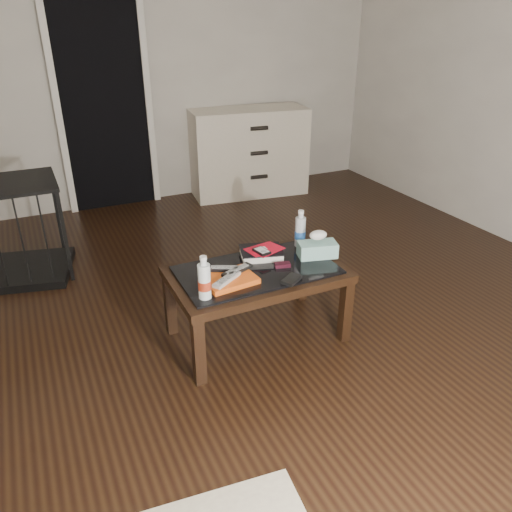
{
  "coord_description": "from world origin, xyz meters",
  "views": [
    {
      "loc": [
        -1.18,
        -2.54,
        1.8
      ],
      "look_at": [
        -0.1,
        -0.25,
        0.55
      ],
      "focal_mm": 35.0,
      "sensor_mm": 36.0,
      "label": 1
    }
  ],
  "objects_px": {
    "pet_crate": "(2,248)",
    "water_bottle_left": "(204,277)",
    "textbook": "(261,253)",
    "water_bottle_right": "(300,228)",
    "tissue_box": "(317,249)",
    "coffee_table": "(257,279)",
    "dresser": "(249,152)"
  },
  "relations": [
    {
      "from": "dresser",
      "to": "pet_crate",
      "type": "bearing_deg",
      "value": -151.34
    },
    {
      "from": "water_bottle_right",
      "to": "water_bottle_left",
      "type": "bearing_deg",
      "value": -155.7
    },
    {
      "from": "coffee_table",
      "to": "pet_crate",
      "type": "xyz_separation_m",
      "value": [
        -1.36,
        1.5,
        -0.17
      ]
    },
    {
      "from": "coffee_table",
      "to": "pet_crate",
      "type": "height_order",
      "value": "pet_crate"
    },
    {
      "from": "coffee_table",
      "to": "textbook",
      "type": "distance_m",
      "value": 0.19
    },
    {
      "from": "coffee_table",
      "to": "dresser",
      "type": "distance_m",
      "value": 2.7
    },
    {
      "from": "textbook",
      "to": "tissue_box",
      "type": "relative_size",
      "value": 1.09
    },
    {
      "from": "water_bottle_right",
      "to": "tissue_box",
      "type": "distance_m",
      "value": 0.19
    },
    {
      "from": "water_bottle_left",
      "to": "tissue_box",
      "type": "relative_size",
      "value": 1.03
    },
    {
      "from": "dresser",
      "to": "tissue_box",
      "type": "relative_size",
      "value": 5.45
    },
    {
      "from": "textbook",
      "to": "water_bottle_left",
      "type": "distance_m",
      "value": 0.57
    },
    {
      "from": "dresser",
      "to": "tissue_box",
      "type": "xyz_separation_m",
      "value": [
        -0.68,
        -2.47,
        0.06
      ]
    },
    {
      "from": "textbook",
      "to": "tissue_box",
      "type": "bearing_deg",
      "value": -8.24
    },
    {
      "from": "pet_crate",
      "to": "textbook",
      "type": "bearing_deg",
      "value": -29.7
    },
    {
      "from": "textbook",
      "to": "water_bottle_right",
      "type": "xyz_separation_m",
      "value": [
        0.29,
        0.03,
        0.1
      ]
    },
    {
      "from": "water_bottle_left",
      "to": "water_bottle_right",
      "type": "distance_m",
      "value": 0.84
    },
    {
      "from": "coffee_table",
      "to": "water_bottle_right",
      "type": "height_order",
      "value": "water_bottle_right"
    },
    {
      "from": "coffee_table",
      "to": "pet_crate",
      "type": "bearing_deg",
      "value": 132.22
    },
    {
      "from": "pet_crate",
      "to": "water_bottle_left",
      "type": "distance_m",
      "value": 1.97
    },
    {
      "from": "tissue_box",
      "to": "pet_crate",
      "type": "bearing_deg",
      "value": 154.61
    },
    {
      "from": "water_bottle_right",
      "to": "pet_crate",
      "type": "bearing_deg",
      "value": 142.69
    },
    {
      "from": "water_bottle_right",
      "to": "tissue_box",
      "type": "xyz_separation_m",
      "value": [
        0.02,
        -0.18,
        -0.07
      ]
    },
    {
      "from": "pet_crate",
      "to": "tissue_box",
      "type": "distance_m",
      "value": 2.34
    },
    {
      "from": "dresser",
      "to": "water_bottle_right",
      "type": "height_order",
      "value": "dresser"
    },
    {
      "from": "pet_crate",
      "to": "tissue_box",
      "type": "xyz_separation_m",
      "value": [
        1.77,
        -1.51,
        0.28
      ]
    },
    {
      "from": "coffee_table",
      "to": "dresser",
      "type": "relative_size",
      "value": 0.8
    },
    {
      "from": "water_bottle_left",
      "to": "tissue_box",
      "type": "height_order",
      "value": "water_bottle_left"
    },
    {
      "from": "water_bottle_left",
      "to": "water_bottle_right",
      "type": "bearing_deg",
      "value": 24.3
    },
    {
      "from": "water_bottle_left",
      "to": "tissue_box",
      "type": "distance_m",
      "value": 0.8
    },
    {
      "from": "dresser",
      "to": "pet_crate",
      "type": "relative_size",
      "value": 1.23
    },
    {
      "from": "tissue_box",
      "to": "coffee_table",
      "type": "bearing_deg",
      "value": -165.62
    },
    {
      "from": "textbook",
      "to": "water_bottle_right",
      "type": "height_order",
      "value": "water_bottle_right"
    }
  ]
}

